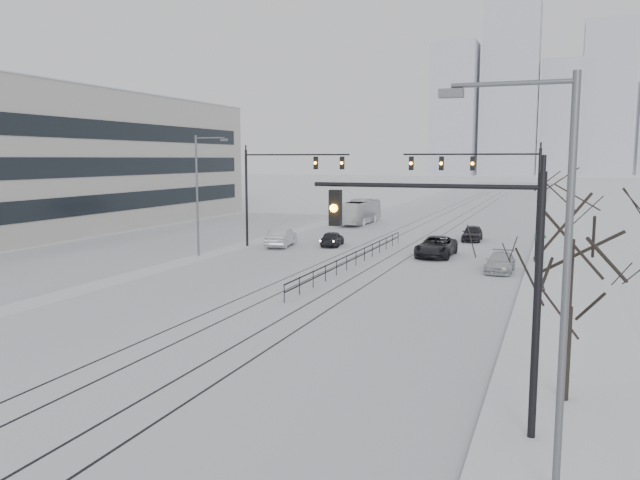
{
  "coord_description": "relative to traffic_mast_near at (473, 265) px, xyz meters",
  "views": [
    {
      "loc": [
        12.77,
        -10.27,
        7.32
      ],
      "look_at": [
        1.57,
        18.99,
        3.2
      ],
      "focal_mm": 35.0,
      "sensor_mm": 36.0,
      "label": 1
    }
  ],
  "objects": [
    {
      "name": "sedan_nb_far",
      "position": [
        -5.03,
        39.99,
        -3.87
      ],
      "size": [
        1.74,
        4.09,
        1.38
      ],
      "primitive_type": "imported",
      "rotation": [
        0.0,
        0.0,
        0.03
      ],
      "color": "black",
      "rests_on": "ground"
    },
    {
      "name": "sedan_sb_outer",
      "position": [
        -19.39,
        30.54,
        -3.8
      ],
      "size": [
        2.36,
        4.84,
        1.53
      ],
      "primitive_type": "imported",
      "rotation": [
        0.0,
        0.0,
        3.31
      ],
      "color": "silver",
      "rests_on": "ground"
    },
    {
      "name": "road",
      "position": [
        -10.79,
        54.0,
        -4.55
      ],
      "size": [
        22.0,
        260.0,
        0.02
      ],
      "primitive_type": "cube",
      "color": "silver",
      "rests_on": "ground"
    },
    {
      "name": "sedan_nb_right",
      "position": [
        -1.35,
        25.1,
        -3.95
      ],
      "size": [
        1.78,
        4.24,
        1.22
      ],
      "primitive_type": "imported",
      "rotation": [
        0.0,
        0.0,
        -0.02
      ],
      "color": "silver",
      "rests_on": "ground"
    },
    {
      "name": "tram_rails",
      "position": [
        -10.79,
        34.0,
        -4.54
      ],
      "size": [
        5.3,
        180.0,
        0.01
      ],
      "color": "black",
      "rests_on": "ground"
    },
    {
      "name": "bare_tree",
      "position": [
        2.41,
        3.0,
        -0.07
      ],
      "size": [
        4.4,
        4.4,
        6.1
      ],
      "color": "black",
      "rests_on": "ground"
    },
    {
      "name": "sedan_sb_inner",
      "position": [
        -15.55,
        32.41,
        -3.93
      ],
      "size": [
        1.98,
        3.89,
        1.27
      ],
      "primitive_type": "imported",
      "rotation": [
        0.0,
        0.0,
        3.28
      ],
      "color": "black",
      "rests_on": "ground"
    },
    {
      "name": "street_sign",
      "position": [
        1.01,
        26.0,
        -2.96
      ],
      "size": [
        0.7,
        0.06,
        2.4
      ],
      "color": "#595B60",
      "rests_on": "ground"
    },
    {
      "name": "traffic_mast_near",
      "position": [
        0.0,
        0.0,
        0.0
      ],
      "size": [
        6.1,
        0.37,
        7.0
      ],
      "color": "black",
      "rests_on": "ground"
    },
    {
      "name": "curb",
      "position": [
        0.26,
        54.0,
        -4.5
      ],
      "size": [
        0.1,
        260.0,
        0.12
      ],
      "primitive_type": "cube",
      "color": "gray",
      "rests_on": "ground"
    },
    {
      "name": "skyline",
      "position": [
        -5.77,
        267.63,
        26.08
      ],
      "size": [
        96.0,
        48.0,
        72.0
      ],
      "color": "#ACB0BD",
      "rests_on": "ground"
    },
    {
      "name": "street_light_west",
      "position": [
        -22.99,
        24.0,
        0.65
      ],
      "size": [
        2.73,
        0.25,
        9.0
      ],
      "color": "#595B60",
      "rests_on": "ground"
    },
    {
      "name": "traffic_mast_ne",
      "position": [
        -2.64,
        29.0,
        1.2
      ],
      "size": [
        9.6,
        0.37,
        8.0
      ],
      "color": "black",
      "rests_on": "ground"
    },
    {
      "name": "median_fence",
      "position": [
        -10.79,
        24.0,
        -4.04
      ],
      "size": [
        0.06,
        24.0,
        1.0
      ],
      "color": "black",
      "rests_on": "ground"
    },
    {
      "name": "traffic_mast_nw",
      "position": [
        -19.31,
        30.0,
        1.01
      ],
      "size": [
        9.1,
        0.37,
        8.0
      ],
      "color": "black",
      "rests_on": "ground"
    },
    {
      "name": "sedan_nb_front",
      "position": [
        -6.38,
        29.89,
        -3.81
      ],
      "size": [
        2.56,
        5.43,
        1.5
      ],
      "primitive_type": "imported",
      "rotation": [
        0.0,
        0.0,
        -0.01
      ],
      "color": "black",
      "rests_on": "ground"
    },
    {
      "name": "sidewalk_east",
      "position": [
        2.71,
        54.0,
        -4.48
      ],
      "size": [
        5.0,
        260.0,
        0.16
      ],
      "primitive_type": "cube",
      "color": "silver",
      "rests_on": "ground"
    },
    {
      "name": "parking_strip",
      "position": [
        -30.79,
        29.0,
        -4.55
      ],
      "size": [
        14.0,
        60.0,
        0.03
      ],
      "primitive_type": "cube",
      "color": "silver",
      "rests_on": "ground"
    },
    {
      "name": "street_light_east",
      "position": [
        1.91,
        -3.0,
        0.65
      ],
      "size": [
        2.73,
        0.25,
        9.0
      ],
      "color": "#595B60",
      "rests_on": "ground"
    },
    {
      "name": "box_truck",
      "position": [
        -18.68,
        50.09,
        -3.22
      ],
      "size": [
        2.29,
        9.67,
        2.69
      ],
      "primitive_type": "imported",
      "rotation": [
        0.0,
        0.0,
        3.14
      ],
      "color": "silver",
      "rests_on": "ground"
    }
  ]
}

